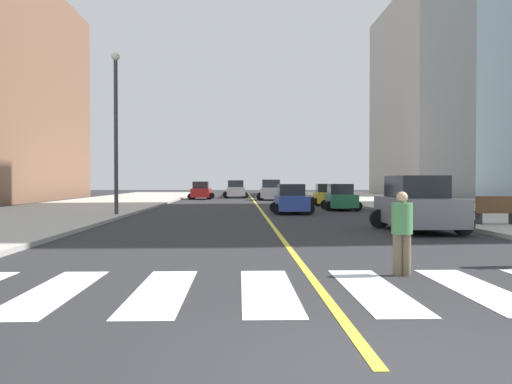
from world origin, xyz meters
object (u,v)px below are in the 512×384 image
Objects in this scene: car_yellow_fourth at (326,195)px; car_gray_seventh at (418,205)px; pedestrian_crossing at (402,229)px; park_bench at (497,211)px; car_silver_second at (271,190)px; street_lamp at (116,120)px; fire_hydrant at (419,206)px; car_red_sixth at (201,191)px; car_green_fifth at (341,198)px; car_blue_third at (291,200)px; car_white_nearest at (235,190)px.

car_gray_seventh reaches higher than car_yellow_fourth.
park_bench is at bearing 60.08° from pedestrian_crossing.
street_lamp is at bearing 71.90° from car_silver_second.
car_silver_second is 2.76× the size of pedestrian_crossing.
fire_hydrant is 16.31m from street_lamp.
car_gray_seventh is (3.50, -33.62, 0.03)m from car_silver_second.
car_red_sixth is 0.49× the size of street_lamp.
car_gray_seventh is 10.02m from pedestrian_crossing.
car_yellow_fourth is at bearing -52.75° from car_red_sixth.
car_red_sixth is 4.62× the size of fire_hydrant.
car_yellow_fourth is 13.74m from fire_hydrant.
car_red_sixth is 31.00m from fire_hydrant.
car_silver_second is 1.19× the size of car_green_fifth.
car_red_sixth reaches higher than car_blue_third.
car_blue_third is at bearing 37.14° from park_bench.
car_silver_second is 19.03m from car_green_fifth.
car_gray_seventh is (7.04, -40.20, 0.06)m from car_white_nearest.
car_red_sixth is 37.65m from car_gray_seventh.
pedestrian_crossing is (0.21, -20.74, 0.12)m from car_blue_third.
car_white_nearest is 4.98× the size of fire_hydrant.
car_white_nearest is 0.53× the size of street_lamp.
car_blue_third is at bearing 17.21° from street_lamp.
street_lamp is at bearing 16.98° from car_blue_third.
park_bench is at bearing 102.44° from car_yellow_fourth.
car_blue_third is 0.81× the size of car_gray_seventh.
street_lamp reaches higher than car_red_sixth.
car_green_fifth is at bearing -77.25° from car_white_nearest.
car_red_sixth is 2.27× the size of park_bench.
pedestrian_crossing is (0.08, -43.04, -0.02)m from car_silver_second.
car_red_sixth reaches higher than fire_hydrant.
pedestrian_crossing is (3.62, -49.61, 0.00)m from car_white_nearest.
car_green_fifth is at bearing -134.77° from car_blue_third.
car_white_nearest is 0.95× the size of car_gray_seventh.
fire_hydrant is at bearing 8.67° from park_bench.
car_red_sixth is 2.48× the size of pedestrian_crossing.
pedestrian_crossing is 18.57m from fire_hydrant.
pedestrian_crossing is at bearing 84.45° from car_green_fifth.
car_green_fifth reaches higher than fire_hydrant.
park_bench is at bearing -82.53° from fire_hydrant.
car_silver_second is at bearing -64.28° from car_white_nearest.
car_silver_second reaches higher than pedestrian_crossing.
car_gray_seventh is at bearing 111.74° from park_bench.
car_green_fifth is 2.11× the size of park_bench.
street_lamp reaches higher than car_white_nearest.
car_gray_seventh is at bearing 107.56° from car_blue_third.
car_yellow_fourth is 4.25× the size of fire_hydrant.
park_bench is at bearing 104.92° from car_silver_second.
pedestrian_crossing is at bearing 148.08° from park_bench.
car_gray_seventh reaches higher than car_blue_third.
car_green_fifth is 15.01m from street_lamp.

